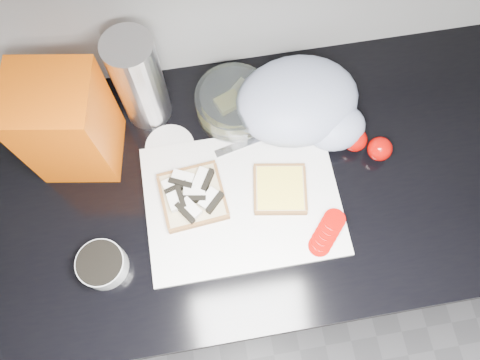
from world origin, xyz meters
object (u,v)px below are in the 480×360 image
object	(u,v)px
steel_canister	(139,81)
glass_bowl	(234,104)
bread_bag	(67,125)
cutting_board	(242,201)

from	to	relation	value
steel_canister	glass_bowl	bearing A→B (deg)	-10.86
steel_canister	bread_bag	bearing A→B (deg)	-152.05
cutting_board	steel_canister	distance (m)	0.32
cutting_board	bread_bag	world-z (taller)	bread_bag
steel_canister	cutting_board	bearing A→B (deg)	-55.79
cutting_board	glass_bowl	size ratio (longest dim) A/B	2.39
bread_bag	cutting_board	bearing A→B (deg)	-19.32
cutting_board	steel_canister	world-z (taller)	steel_canister
glass_bowl	steel_canister	world-z (taller)	steel_canister
glass_bowl	bread_bag	world-z (taller)	bread_bag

